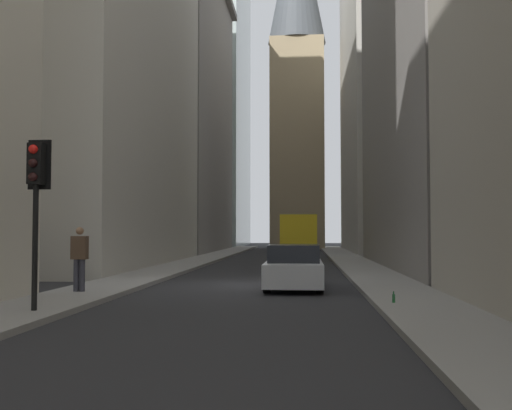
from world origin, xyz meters
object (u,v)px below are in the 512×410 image
at_px(sedan_silver, 294,268).
at_px(traffic_light_foreground, 36,184).
at_px(discarded_bottle, 394,298).
at_px(pedestrian, 79,256).
at_px(delivery_truck, 299,237).

xyz_separation_m(sedan_silver, traffic_light_foreground, (-6.50, 5.50, 2.21)).
height_order(sedan_silver, discarded_bottle, sedan_silver).
distance_m(traffic_light_foreground, pedestrian, 4.32).
distance_m(sedan_silver, discarded_bottle, 5.13).
xyz_separation_m(delivery_truck, traffic_light_foreground, (-26.23, 5.50, 1.42)).
height_order(delivery_truck, discarded_bottle, delivery_truck).
relative_size(delivery_truck, pedestrian, 3.54).
xyz_separation_m(pedestrian, discarded_bottle, (-1.90, -8.50, -0.89)).
xyz_separation_m(delivery_truck, pedestrian, (-22.31, 6.04, -0.32)).
distance_m(pedestrian, discarded_bottle, 8.75).
bearing_deg(discarded_bottle, traffic_light_foreground, 104.20).
height_order(traffic_light_foreground, discarded_bottle, traffic_light_foreground).
distance_m(delivery_truck, sedan_silver, 19.74).
distance_m(sedan_silver, traffic_light_foreground, 8.80).
bearing_deg(sedan_silver, discarded_bottle, -151.36).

